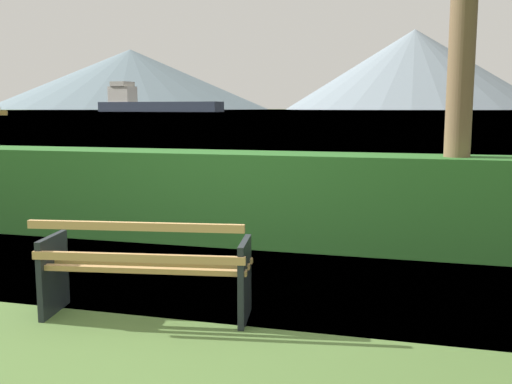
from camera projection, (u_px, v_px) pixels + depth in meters
The scene contains 6 objects.
ground_plane at pixel (149, 315), 5.00m from camera, with size 1400.00×1400.00×0.00m, color #4C6B33.
water_surface at pixel (410, 111), 301.35m from camera, with size 620.00×620.00×0.00m, color #7A99A8.
park_bench at pixel (145, 268), 4.88m from camera, with size 1.80×0.82×0.87m.
hedge_row at pixel (243, 198), 7.65m from camera, with size 9.50×0.81×1.18m, color #2D6B28.
cargo_ship_large at pixel (150, 103), 256.12m from camera, with size 60.67×18.84×13.25m.
distant_hills at pixel (349, 77), 567.77m from camera, with size 861.17×360.14×76.20m.
Camera 1 is at (2.13, -4.40, 1.75)m, focal length 41.15 mm.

